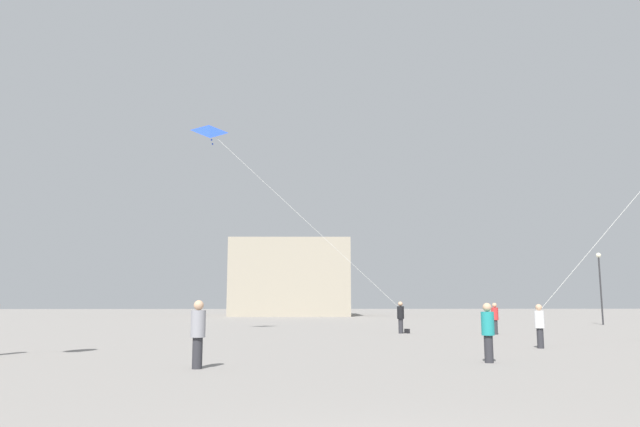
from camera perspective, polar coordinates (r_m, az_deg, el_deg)
person_in_black at (r=32.45m, az=7.71°, el=-9.68°), size 0.37×0.37×1.68m
person_in_grey at (r=15.43m, az=-11.59°, el=-10.94°), size 0.37×0.37×1.68m
person_in_white at (r=23.15m, az=20.25°, el=-9.88°), size 0.34×0.34×1.57m
person_in_red at (r=32.40m, az=16.38°, el=-9.48°), size 0.35×0.35×1.61m
person_in_teal at (r=17.23m, az=15.76°, el=-10.65°), size 0.35×0.35×1.61m
kite_cobalt_delta at (r=34.91m, az=-10.20°, el=7.45°), size 11.41×1.90×10.44m
building_left_hall at (r=76.88m, az=-2.71°, el=-6.27°), size 14.91×15.94×9.22m
lamppost_east at (r=49.05m, az=25.19°, el=-5.49°), size 0.36×0.36×5.30m
handbag_beside_flyer at (r=32.64m, az=8.33°, el=-11.06°), size 0.27×0.35×0.24m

